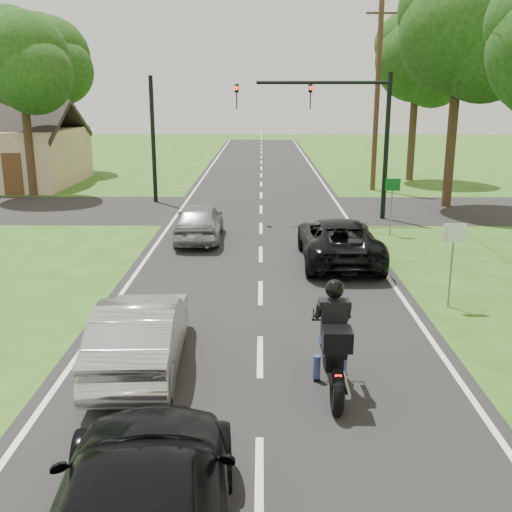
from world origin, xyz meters
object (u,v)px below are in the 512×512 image
at_px(traffic_signal, 342,120).
at_px(utility_pole_far, 377,95).
at_px(silver_suv, 199,221).
at_px(sign_green, 392,193).
at_px(motorcycle_rider, 333,349).
at_px(dark_suv, 338,240).
at_px(silver_sedan, 141,333).
at_px(sign_white, 453,245).

xyz_separation_m(traffic_signal, utility_pole_far, (2.86, 8.00, 0.95)).
height_order(silver_suv, traffic_signal, traffic_signal).
bearing_deg(traffic_signal, sign_green, -62.62).
bearing_deg(traffic_signal, silver_suv, -144.30).
distance_m(silver_suv, traffic_signal, 7.67).
distance_m(motorcycle_rider, silver_suv, 11.98).
bearing_deg(dark_suv, traffic_signal, -97.78).
bearing_deg(traffic_signal, dark_suv, -97.37).
xyz_separation_m(silver_sedan, sign_green, (7.18, 11.50, 0.88)).
height_order(silver_sedan, sign_green, sign_green).
relative_size(motorcycle_rider, dark_suv, 0.48).
bearing_deg(silver_sedan, motorcycle_rider, 162.77).
xyz_separation_m(silver_suv, traffic_signal, (5.57, 4.00, 3.43)).
height_order(dark_suv, sign_white, sign_white).
bearing_deg(silver_suv, motorcycle_rider, 106.15).
distance_m(silver_sedan, sign_white, 7.86).
bearing_deg(dark_suv, silver_sedan, 57.84).
relative_size(dark_suv, traffic_signal, 0.79).
xyz_separation_m(silver_suv, sign_white, (6.93, -7.01, 0.89)).
height_order(silver_suv, sign_white, sign_white).
relative_size(silver_sedan, traffic_signal, 0.67).
xyz_separation_m(silver_suv, sign_green, (7.13, 0.99, 0.89)).
height_order(motorcycle_rider, sign_white, sign_white).
bearing_deg(traffic_signal, silver_sedan, -111.16).
bearing_deg(dark_suv, sign_white, 118.12).
xyz_separation_m(motorcycle_rider, traffic_signal, (2.05, 15.45, 3.32)).
xyz_separation_m(sign_white, sign_green, (0.20, 8.00, 0.00)).
bearing_deg(sign_green, sign_white, -91.43).
bearing_deg(motorcycle_rider, utility_pole_far, 79.00).
distance_m(motorcycle_rider, sign_white, 5.65).
relative_size(motorcycle_rider, utility_pole_far, 0.24).
bearing_deg(motorcycle_rider, sign_white, 53.28).
xyz_separation_m(motorcycle_rider, utility_pole_far, (4.91, 23.46, 4.26)).
height_order(motorcycle_rider, silver_suv, motorcycle_rider).
relative_size(silver_sedan, sign_green, 2.02).
xyz_separation_m(silver_sedan, sign_white, (6.98, 3.50, 0.88)).
xyz_separation_m(motorcycle_rider, dark_suv, (1.16, 8.58, -0.11)).
bearing_deg(dark_suv, motorcycle_rider, 81.91).
distance_m(traffic_signal, sign_white, 11.39).
bearing_deg(utility_pole_far, traffic_signal, -109.68).
bearing_deg(traffic_signal, sign_white, -82.95).
distance_m(sign_white, sign_green, 8.00).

